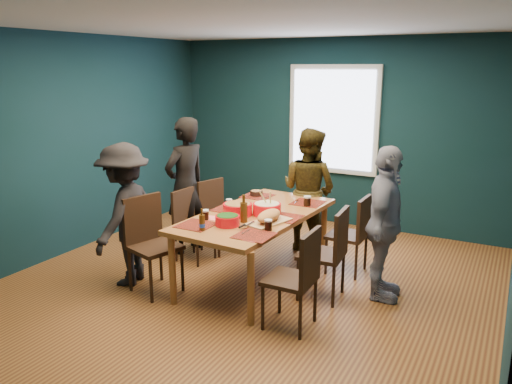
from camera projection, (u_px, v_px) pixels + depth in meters
room at (263, 155)px, 5.36m from camera, size 5.01×5.01×2.71m
dining_table at (256, 220)px, 5.39m from camera, size 1.11×2.05×0.76m
chair_left_far at (216, 210)px, 6.35m from camera, size 0.51×0.51×0.90m
chair_left_mid at (190, 219)px, 6.02m from camera, size 0.42×0.42×0.86m
chair_left_near at (149, 236)px, 5.18m from camera, size 0.56×0.56×1.00m
chair_right_far at (355, 229)px, 5.58m from camera, size 0.41×0.41×0.90m
chair_right_mid at (331, 247)px, 4.96m from camera, size 0.46×0.46×0.94m
chair_right_near at (299, 272)px, 4.39m from camera, size 0.43×0.43×0.93m
person_far_left at (186, 186)px, 6.22m from camera, size 0.52×0.69×1.71m
person_back at (309, 190)px, 6.30m from camera, size 0.86×0.73×1.56m
person_right at (385, 224)px, 4.93m from camera, size 0.49×0.96×1.57m
person_near_left at (125, 215)px, 5.30m from camera, size 0.77×1.09×1.53m
bowl_salad at (238, 209)px, 5.30m from camera, size 0.31×0.31×0.13m
bowl_dumpling at (267, 208)px, 5.32m from camera, size 0.30×0.30×0.28m
bowl_herbs at (227, 220)px, 4.96m from camera, size 0.24×0.24×0.11m
cutting_board at (269, 217)px, 5.03m from camera, size 0.36×0.62×0.13m
small_bowl at (256, 193)px, 6.09m from camera, size 0.16×0.16×0.07m
beer_bottle_a at (202, 223)px, 4.79m from camera, size 0.06×0.06×0.22m
beer_bottle_b at (244, 211)px, 5.05m from camera, size 0.07×0.07×0.29m
cola_glass_a at (205, 214)px, 5.15m from camera, size 0.07×0.07×0.10m
cola_glass_b at (268, 224)px, 4.81m from camera, size 0.08×0.08×0.11m
cola_glass_c at (307, 201)px, 5.64m from camera, size 0.08×0.08×0.12m
cola_glass_d at (229, 203)px, 5.58m from camera, size 0.07×0.07×0.10m
napkin_a at (293, 216)px, 5.26m from camera, size 0.16×0.16×0.00m
napkin_b at (211, 218)px, 5.21m from camera, size 0.17×0.17×0.00m
napkin_c at (252, 239)px, 4.57m from camera, size 0.16×0.16×0.00m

